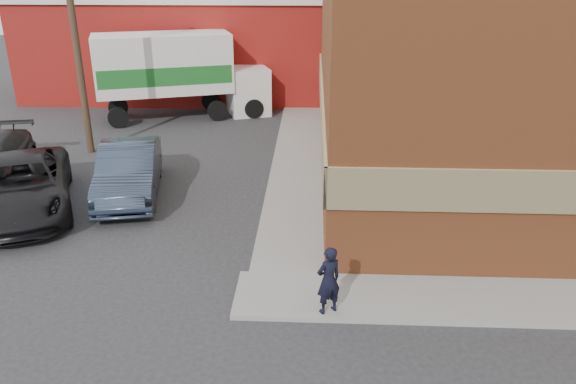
% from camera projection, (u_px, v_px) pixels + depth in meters
% --- Properties ---
extents(ground, '(90.00, 90.00, 0.00)m').
position_uv_depth(ground, '(262.00, 276.00, 13.35)').
color(ground, '#28282B').
rests_on(ground, ground).
extents(brick_building, '(14.25, 18.25, 9.36)m').
position_uv_depth(brick_building, '(525.00, 31.00, 19.50)').
color(brick_building, '#984D27').
rests_on(brick_building, ground).
extents(sidewalk_west, '(1.80, 18.00, 0.12)m').
position_uv_depth(sidewalk_west, '(298.00, 153.00, 21.61)').
color(sidewalk_west, gray).
rests_on(sidewalk_west, ground).
extents(warehouse, '(16.30, 8.30, 5.60)m').
position_uv_depth(warehouse, '(185.00, 41.00, 30.98)').
color(warehouse, maroon).
rests_on(warehouse, ground).
extents(utility_pole, '(2.00, 0.26, 9.00)m').
position_uv_depth(utility_pole, '(74.00, 26.00, 20.15)').
color(utility_pole, '#453422').
rests_on(utility_pole, ground).
extents(man, '(0.66, 0.59, 1.52)m').
position_uv_depth(man, '(329.00, 280.00, 11.52)').
color(man, black).
rests_on(man, sidewalk_south).
extents(sedan, '(2.70, 5.23, 1.64)m').
position_uv_depth(sedan, '(129.00, 171.00, 17.67)').
color(sedan, '#313D52').
rests_on(sedan, ground).
extents(suv_a, '(4.70, 6.36, 1.60)m').
position_uv_depth(suv_a, '(22.00, 186.00, 16.55)').
color(suv_a, black).
rests_on(suv_a, ground).
extents(box_truck, '(8.23, 4.71, 3.90)m').
position_uv_depth(box_truck, '(181.00, 70.00, 25.95)').
color(box_truck, white).
rests_on(box_truck, ground).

